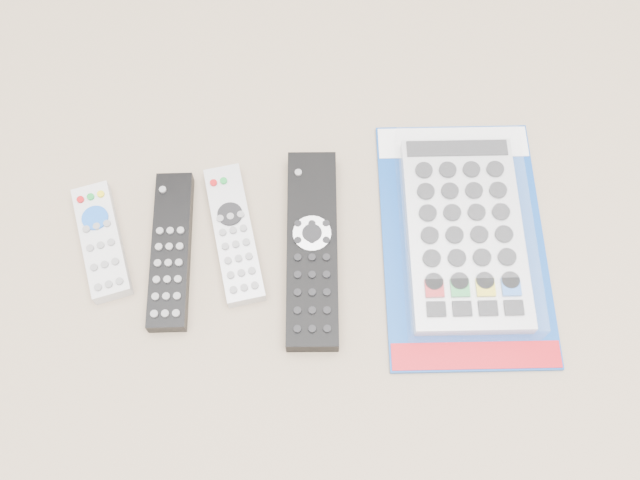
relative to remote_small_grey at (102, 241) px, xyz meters
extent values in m
plane|color=gray|center=(0.22, -0.06, -0.01)|extent=(5.00, 5.00, 0.00)
cube|color=silver|center=(0.00, 0.00, 0.00)|extent=(0.07, 0.16, 0.02)
cylinder|color=blue|center=(0.00, 0.03, 0.01)|extent=(0.04, 0.04, 0.00)
cube|color=black|center=(0.08, -0.02, 0.00)|extent=(0.07, 0.21, 0.02)
cube|color=#B5B6BA|center=(0.16, -0.01, 0.00)|extent=(0.06, 0.18, 0.02)
cylinder|color=black|center=(0.16, 0.01, 0.01)|extent=(0.03, 0.03, 0.00)
cube|color=black|center=(0.25, -0.05, 0.00)|extent=(0.10, 0.26, 0.02)
cylinder|color=silver|center=(0.25, -0.04, 0.01)|extent=(0.05, 0.05, 0.00)
cube|color=#0D3E96|center=(0.44, -0.07, -0.01)|extent=(0.24, 0.35, 0.01)
cube|color=white|center=(0.46, 0.07, 0.00)|extent=(0.20, 0.07, 0.00)
cube|color=#B20C17|center=(0.42, -0.21, 0.00)|extent=(0.20, 0.06, 0.00)
cube|color=#B5B6BA|center=(0.44, -0.06, 0.00)|extent=(0.17, 0.27, 0.02)
cube|color=white|center=(0.44, -0.06, 0.01)|extent=(0.19, 0.29, 0.04)
camera|label=1|loc=(0.21, -0.39, 0.80)|focal=40.00mm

